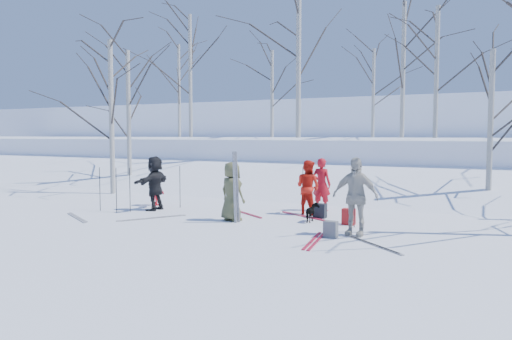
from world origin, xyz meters
The scene contains 39 objects.
ground centered at (0.00, 0.00, 0.00)m, with size 120.00×120.00×0.00m, color white.
snow_ramp centered at (0.00, 7.00, 0.15)m, with size 70.00×9.50×1.40m, color white.
snow_plateau centered at (0.00, 17.00, 1.00)m, with size 70.00×18.00×2.20m, color white.
far_hill centered at (0.00, 38.00, 2.00)m, with size 90.00×30.00×6.00m, color white.
skier_olive_center centered at (-0.03, 0.17, 0.80)m, with size 0.78×0.51×1.60m, color #4C4F2F.
skier_red_north centered at (1.48, 3.00, 0.81)m, with size 0.59×0.39×1.62m, color #B6111D.
skier_redor_behind centered at (1.37, 2.17, 0.79)m, with size 0.77×0.60×1.59m, color red.
skier_red_seated centered at (-3.73, 1.49, 0.53)m, with size 0.68×0.39×1.06m, color #B6111D.
skier_cream_east centered at (3.49, -0.20, 0.91)m, with size 1.07×0.44×1.82m, color beige.
skier_grey_west centered at (-3.12, 0.70, 0.84)m, with size 1.56×0.50×1.68m, color black.
dog centered at (1.97, 1.00, 0.25)m, with size 0.27×0.60×0.51m, color black.
upright_ski_left centered at (0.23, -0.13, 0.95)m, with size 0.07×0.02×1.90m, color silver.
upright_ski_right centered at (0.26, -0.05, 0.95)m, with size 0.07×0.02×1.90m, color silver.
ski_pair_a centered at (4.15, -1.01, 0.01)m, with size 1.56×1.41×0.02m, color silver, non-canonical shape.
ski_pair_b centered at (2.91, -1.24, 0.01)m, with size 0.53×1.91×0.02m, color maroon, non-canonical shape.
ski_pair_c centered at (-2.19, -0.56, 0.01)m, with size 1.12×1.75×0.02m, color silver, non-canonical shape.
ski_pair_d centered at (-4.12, -1.48, 0.01)m, with size 1.76×1.10×0.02m, color silver, non-canonical shape.
ski_pair_e centered at (1.40, 1.74, 0.01)m, with size 1.77×1.07×0.02m, color maroon, non-canonical shape.
ski_pair_f centered at (-0.30, 1.41, 0.01)m, with size 1.69×1.22×0.02m, color maroon, non-canonical shape.
ski_pole_a centered at (3.19, 0.78, 0.67)m, with size 0.02×0.02×1.34m, color black.
ski_pole_b centered at (-2.75, 1.48, 0.67)m, with size 0.02×0.02×1.34m, color black.
ski_pole_c centered at (-3.52, 0.02, 0.67)m, with size 0.02×0.02×1.34m, color black.
ski_pole_d centered at (3.49, 0.22, 0.67)m, with size 0.02×0.02×1.34m, color black.
ski_pole_e centered at (-4.52, -0.20, 0.67)m, with size 0.02×0.02×1.34m, color black.
ski_pole_f centered at (-3.85, -0.21, 0.67)m, with size 0.02×0.02×1.34m, color black.
ski_pole_g centered at (0.96, 2.77, 0.67)m, with size 0.02×0.02×1.34m, color black.
backpack_red centered at (2.95, 1.07, 0.21)m, with size 0.32×0.22×0.42m, color maroon.
backpack_grey centered at (3.09, -0.71, 0.19)m, with size 0.30×0.20×0.38m, color #585B5F.
backpack_dark centered at (1.92, 1.73, 0.20)m, with size 0.34×0.24×0.40m, color black.
birch_plateau_a centered at (-11.88, 13.76, 5.03)m, with size 4.56×4.56×5.66m, color silver, non-canonical shape.
birch_plateau_b centered at (-4.77, 12.28, 4.46)m, with size 3.77×3.77×4.52m, color silver, non-canonical shape.
birch_plateau_c centered at (-8.80, 10.62, 5.43)m, with size 5.12×5.12×6.46m, color silver, non-canonical shape.
birch_plateau_d centered at (3.66, 10.53, 4.91)m, with size 4.40×4.40×5.42m, color silver, non-canonical shape.
birch_plateau_f centered at (-0.51, 16.39, 4.65)m, with size 4.02×4.02×4.89m, color silver, non-canonical shape.
birch_plateau_g centered at (-2.09, 9.51, 6.01)m, with size 5.93×5.93×7.61m, color silver, non-canonical shape.
birch_plateau_j centered at (1.89, 12.57, 5.34)m, with size 5.00×5.00×6.29m, color silver, non-canonical shape.
birch_edge_a centered at (-7.41, 3.34, 3.01)m, with size 4.82×4.82×6.03m, color silver, non-canonical shape.
birch_edge_d centered at (-8.77, 5.81, 3.04)m, with size 4.86×4.86×6.08m, color silver, non-canonical shape.
birch_edge_e centered at (5.98, 6.04, 2.50)m, with size 4.11×4.11×5.01m, color silver, non-canonical shape.
Camera 1 is at (6.84, -11.38, 2.34)m, focal length 35.00 mm.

